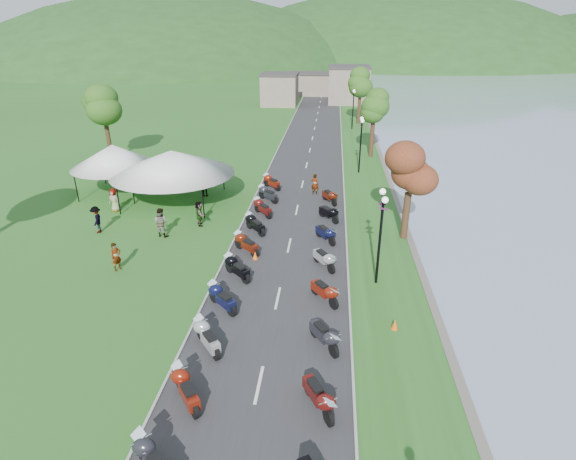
{
  "coord_description": "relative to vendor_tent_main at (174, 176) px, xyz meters",
  "views": [
    {
      "loc": [
        2.37,
        -2.9,
        12.31
      ],
      "look_at": [
        -0.02,
        21.46,
        1.3
      ],
      "focal_mm": 28.0,
      "sensor_mm": 36.0,
      "label": 1
    }
  ],
  "objects": [
    {
      "name": "moto_row_left",
      "position": [
        7.13,
        -15.69,
        -1.45
      ],
      "size": [
        2.6,
        41.02,
        1.1
      ],
      "primitive_type": null,
      "color": "#331411",
      "rests_on": "ground"
    },
    {
      "name": "pedestrian_b",
      "position": [
        1.22,
        -6.4,
        -2.0
      ],
      "size": [
        1.04,
        0.75,
        1.92
      ],
      "primitive_type": "imported",
      "rotation": [
        0.0,
        0.0,
        2.86
      ],
      "color": "slate",
      "rests_on": "ground"
    },
    {
      "name": "moto_row_right",
      "position": [
        11.85,
        -14.78,
        -1.45
      ],
      "size": [
        2.6,
        33.38,
        1.1
      ],
      "primitive_type": null,
      "color": "#331411",
      "rests_on": "ground"
    },
    {
      "name": "far_building",
      "position": [
        7.56,
        55.98,
        0.5
      ],
      "size": [
        18.0,
        16.0,
        5.0
      ],
      "primitive_type": "cube",
      "color": "gray",
      "rests_on": "ground"
    },
    {
      "name": "vendor_tent_side",
      "position": [
        -5.23,
        1.34,
        0.0
      ],
      "size": [
        4.5,
        4.5,
        4.0
      ],
      "primitive_type": null,
      "color": "white",
      "rests_on": "ground"
    },
    {
      "name": "pedestrian_c",
      "position": [
        -3.17,
        -6.26,
        -2.0
      ],
      "size": [
        0.75,
        1.24,
        1.8
      ],
      "primitive_type": "imported",
      "rotation": [
        0.0,
        0.0,
        4.96
      ],
      "color": "slate",
      "rests_on": "ground"
    },
    {
      "name": "vendor_tent_main",
      "position": [
        0.0,
        0.0,
        0.0
      ],
      "size": [
        6.21,
        6.21,
        4.0
      ],
      "primitive_type": null,
      "color": "white",
      "rests_on": "ground"
    },
    {
      "name": "tree_lakeside",
      "position": [
        16.77,
        -5.15,
        1.46
      ],
      "size": [
        2.49,
        2.49,
        6.93
      ],
      "primitive_type": null,
      "color": "#3A6F20",
      "rests_on": "ground"
    },
    {
      "name": "pedestrian_a",
      "position": [
        0.35,
        -11.0,
        -2.0
      ],
      "size": [
        0.67,
        0.74,
        1.65
      ],
      "primitive_type": "imported",
      "rotation": [
        0.0,
        0.0,
        1.07
      ],
      "color": "slate",
      "rests_on": "ground"
    },
    {
      "name": "hills_backdrop",
      "position": [
        9.56,
        170.98,
        -2.0
      ],
      "size": [
        360.0,
        120.0,
        76.0
      ],
      "primitive_type": null,
      "color": "#285621",
      "rests_on": "ground"
    },
    {
      "name": "road",
      "position": [
        9.56,
        10.98,
        -1.99
      ],
      "size": [
        7.0,
        120.0,
        0.02
      ],
      "primitive_type": "cube",
      "color": "#303033",
      "rests_on": "ground"
    }
  ]
}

